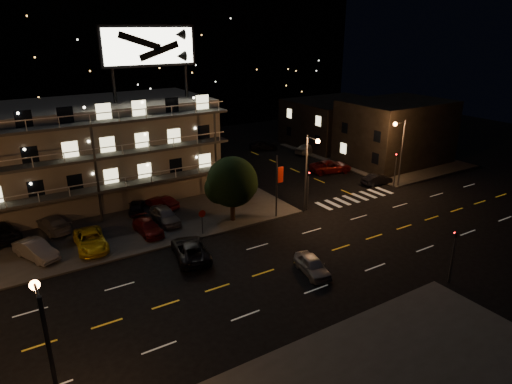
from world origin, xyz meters
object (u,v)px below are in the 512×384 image
road_car_west (190,249)px  lot_car_4 (165,215)px  lot_car_2 (91,240)px  tree (232,183)px  lot_car_7 (53,223)px  road_car_east (312,265)px  side_car_0 (377,179)px

road_car_west → lot_car_4: bearing=-83.4°
lot_car_2 → lot_car_4: size_ratio=1.16×
tree → lot_car_7: (-15.21, 6.70, -3.06)m
tree → road_car_west: 8.65m
lot_car_2 → lot_car_4: (7.36, 1.71, 0.04)m
road_car_east → road_car_west: 10.05m
lot_car_2 → road_car_west: size_ratio=0.93×
lot_car_4 → road_car_west: 7.60m
road_car_west → lot_car_7: bearing=-40.1°
tree → lot_car_4: bearing=153.3°
tree → lot_car_7: tree is taller
side_car_0 → lot_car_2: bearing=94.8°
tree → road_car_east: bearing=-88.4°
lot_car_2 → road_car_west: bearing=-37.3°
lot_car_4 → road_car_east: 16.07m
side_car_0 → road_car_east: (-19.75, -12.23, 0.05)m
road_car_west → lot_car_2: bearing=-29.1°
lot_car_7 → road_car_east: lot_car_7 is taller
road_car_east → lot_car_4: bearing=124.0°
lot_car_4 → road_car_west: size_ratio=0.81×
lot_car_4 → lot_car_7: lot_car_4 is taller
road_car_east → road_car_west: (-6.91, 7.30, 0.09)m
lot_car_2 → road_car_west: lot_car_2 is taller
lot_car_4 → road_car_east: bearing=-68.5°
road_car_east → road_car_west: bearing=145.1°
lot_car_4 → lot_car_7: (-9.43, 3.80, -0.04)m
lot_car_2 → lot_car_4: lot_car_4 is taller
lot_car_7 → side_car_0: size_ratio=1.29×
side_car_0 → road_car_east: road_car_east is taller
lot_car_7 → road_car_west: (8.64, -11.35, -0.10)m
road_car_west → side_car_0: bearing=-156.9°
lot_car_2 → lot_car_7: size_ratio=1.05×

